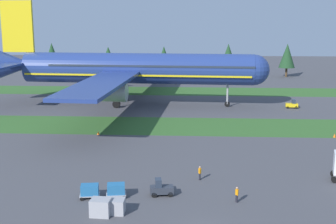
# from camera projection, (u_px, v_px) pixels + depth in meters

# --- Properties ---
(grass_strip_near) EXTENTS (320.00, 14.31, 0.01)m
(grass_strip_near) POSITION_uv_depth(u_px,v_px,m) (200.00, 126.00, 84.55)
(grass_strip_near) COLOR #336028
(grass_strip_near) RESTS_ON ground
(grass_strip_far) EXTENTS (320.00, 14.31, 0.01)m
(grass_strip_far) POSITION_uv_depth(u_px,v_px,m) (199.00, 91.00, 124.25)
(grass_strip_far) COLOR #336028
(grass_strip_far) RESTS_ON ground
(airliner) EXTENTS (61.99, 76.43, 23.35)m
(airliner) POSITION_uv_depth(u_px,v_px,m) (130.00, 68.00, 103.67)
(airliner) COLOR navy
(airliner) RESTS_ON ground
(baggage_tug) EXTENTS (2.77, 1.69, 1.97)m
(baggage_tug) POSITION_uv_depth(u_px,v_px,m) (161.00, 189.00, 51.68)
(baggage_tug) COLOR #2D333D
(baggage_tug) RESTS_ON ground
(cargo_dolly_lead) EXTENTS (2.41, 1.82, 1.55)m
(cargo_dolly_lead) POSITION_uv_depth(u_px,v_px,m) (116.00, 189.00, 51.17)
(cargo_dolly_lead) COLOR #A3A3A8
(cargo_dolly_lead) RESTS_ON ground
(cargo_dolly_second) EXTENTS (2.41, 1.82, 1.55)m
(cargo_dolly_second) POSITION_uv_depth(u_px,v_px,m) (90.00, 190.00, 50.89)
(cargo_dolly_second) COLOR #A3A3A8
(cargo_dolly_second) RESTS_ON ground
(pushback_tractor) EXTENTS (2.67, 1.45, 1.97)m
(pushback_tractor) POSITION_uv_depth(u_px,v_px,m) (292.00, 105.00, 101.15)
(pushback_tractor) COLOR yellow
(pushback_tractor) RESTS_ON ground
(ground_crew_marshaller) EXTENTS (0.36, 0.54, 1.74)m
(ground_crew_marshaller) POSITION_uv_depth(u_px,v_px,m) (237.00, 194.00, 49.77)
(ground_crew_marshaller) COLOR black
(ground_crew_marshaller) RESTS_ON ground
(ground_crew_loader) EXTENTS (0.36, 0.56, 1.74)m
(ground_crew_loader) POSITION_uv_depth(u_px,v_px,m) (200.00, 172.00, 56.64)
(ground_crew_loader) COLOR black
(ground_crew_loader) RESTS_ON ground
(uld_container_0) EXTENTS (2.03, 1.64, 1.52)m
(uld_container_0) POSITION_uv_depth(u_px,v_px,m) (115.00, 206.00, 46.98)
(uld_container_0) COLOR #A3A3A8
(uld_container_0) RESTS_ON ground
(uld_container_1) EXTENTS (2.12, 1.75, 1.75)m
(uld_container_1) POSITION_uv_depth(u_px,v_px,m) (101.00, 207.00, 46.42)
(uld_container_1) COLOR #A3A3A8
(uld_container_1) RESTS_ON ground
(taxiway_marker_0) EXTENTS (0.44, 0.44, 0.62)m
(taxiway_marker_0) POSITION_uv_depth(u_px,v_px,m) (335.00, 135.00, 76.75)
(taxiway_marker_0) COLOR orange
(taxiway_marker_0) RESTS_ON ground
(taxiway_marker_1) EXTENTS (0.44, 0.44, 0.63)m
(taxiway_marker_1) POSITION_uv_depth(u_px,v_px,m) (98.00, 133.00, 78.54)
(taxiway_marker_1) COLOR orange
(taxiway_marker_1) RESTS_ON ground
(distant_tree_line) EXTENTS (146.60, 9.76, 11.07)m
(distant_tree_line) POSITION_uv_depth(u_px,v_px,m) (185.00, 56.00, 156.56)
(distant_tree_line) COLOR #4C3823
(distant_tree_line) RESTS_ON ground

